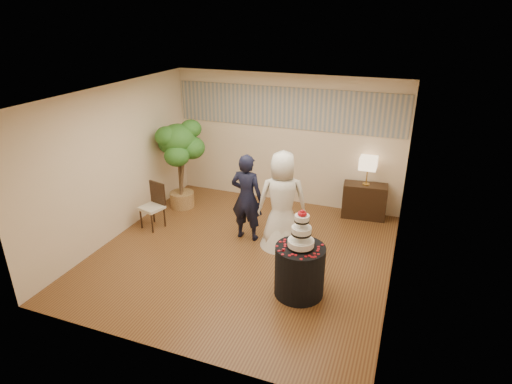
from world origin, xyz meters
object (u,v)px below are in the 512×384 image
at_px(bride, 282,200).
at_px(wedding_cake, 301,229).
at_px(groom, 247,197).
at_px(side_chair, 152,206).
at_px(cake_table, 300,271).
at_px(console, 364,201).
at_px(ficus_tree, 180,165).
at_px(table_lamp, 367,171).

height_order(bride, wedding_cake, bride).
height_order(groom, side_chair, groom).
height_order(cake_table, wedding_cake, wedding_cake).
bearing_deg(console, wedding_cake, -106.37).
xyz_separation_m(cake_table, ficus_tree, (-3.22, 2.12, 0.57)).
distance_m(groom, cake_table, 1.96).
xyz_separation_m(cake_table, table_lamp, (0.55, 2.99, 0.61)).
distance_m(bride, ficus_tree, 2.66).
relative_size(cake_table, console, 0.92).
relative_size(wedding_cake, console, 0.69).
distance_m(bride, table_lamp, 2.11).
distance_m(bride, cake_table, 1.55).
distance_m(wedding_cake, console, 3.13).
height_order(table_lamp, ficus_tree, ficus_tree).
bearing_deg(bride, wedding_cake, 99.07).
relative_size(groom, table_lamp, 2.85).
xyz_separation_m(bride, table_lamp, (1.24, 1.70, 0.12)).
bearing_deg(ficus_tree, cake_table, -33.40).
relative_size(table_lamp, side_chair, 0.64).
xyz_separation_m(console, side_chair, (-3.82, -1.94, 0.09)).
height_order(groom, bride, bride).
relative_size(cake_table, wedding_cake, 1.33).
bearing_deg(bride, side_chair, -13.64).
bearing_deg(side_chair, table_lamp, 42.08).
bearing_deg(ficus_tree, wedding_cake, -33.40).
height_order(cake_table, ficus_tree, ficus_tree).
xyz_separation_m(cake_table, wedding_cake, (0.00, 0.00, 0.70)).
bearing_deg(table_lamp, console, 0.00).
bearing_deg(wedding_cake, cake_table, 0.00).
xyz_separation_m(cake_table, side_chair, (-3.27, 1.06, 0.05)).
distance_m(cake_table, ficus_tree, 3.89).
bearing_deg(cake_table, table_lamp, 79.54).
xyz_separation_m(wedding_cake, table_lamp, (0.55, 2.99, -0.09)).
height_order(cake_table, console, cake_table).
bearing_deg(wedding_cake, groom, 135.94).
relative_size(groom, console, 1.90).
height_order(ficus_tree, side_chair, ficus_tree).
distance_m(groom, side_chair, 1.95).
xyz_separation_m(groom, wedding_cake, (1.38, -1.33, 0.28)).
distance_m(cake_table, table_lamp, 3.11).
height_order(bride, ficus_tree, ficus_tree).
height_order(console, ficus_tree, ficus_tree).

